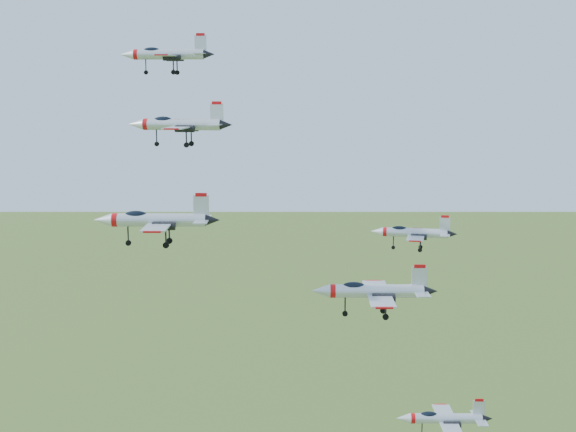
% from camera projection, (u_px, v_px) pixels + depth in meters
% --- Properties ---
extents(jet_lead, '(13.43, 11.34, 3.62)m').
position_uv_depth(jet_lead, '(166.00, 54.00, 112.13)').
color(jet_lead, silver).
extents(jet_left_high, '(14.02, 11.74, 3.75)m').
position_uv_depth(jet_left_high, '(179.00, 124.00, 104.55)').
color(jet_left_high, silver).
extents(jet_right_high, '(13.65, 11.63, 3.72)m').
position_uv_depth(jet_right_high, '(155.00, 220.00, 87.45)').
color(jet_right_high, silver).
extents(jet_left_low, '(11.23, 9.34, 3.00)m').
position_uv_depth(jet_left_low, '(412.00, 232.00, 103.72)').
color(jet_left_low, silver).
extents(jet_right_low, '(13.73, 11.70, 3.74)m').
position_uv_depth(jet_right_low, '(373.00, 291.00, 87.94)').
color(jet_right_low, silver).
extents(jet_trail, '(11.15, 9.50, 3.04)m').
position_uv_depth(jet_trail, '(443.00, 418.00, 93.88)').
color(jet_trail, silver).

